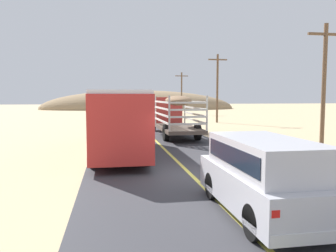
# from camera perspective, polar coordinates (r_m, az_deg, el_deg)

# --- Properties ---
(ground_plane) EXTENTS (240.00, 240.00, 0.00)m
(ground_plane) POSITION_cam_1_polar(r_m,az_deg,el_deg) (12.94, 3.79, -8.24)
(ground_plane) COLOR #CCB284
(road_surface) EXTENTS (8.00, 120.00, 0.02)m
(road_surface) POSITION_cam_1_polar(r_m,az_deg,el_deg) (12.94, 3.79, -8.20)
(road_surface) COLOR #38383D
(road_surface) RESTS_ON ground
(road_centre_line) EXTENTS (0.16, 117.60, 0.00)m
(road_centre_line) POSITION_cam_1_polar(r_m,az_deg,el_deg) (12.94, 3.79, -8.14)
(road_centre_line) COLOR #D8CC4C
(road_centre_line) RESTS_ON road_surface
(suv_near) EXTENTS (1.90, 4.62, 1.93)m
(suv_near) POSITION_cam_1_polar(r_m,az_deg,el_deg) (8.67, 15.97, -7.71)
(suv_near) COLOR silver
(suv_near) RESTS_ON road_surface
(livestock_truck) EXTENTS (2.53, 9.70, 3.02)m
(livestock_truck) POSITION_cam_1_polar(r_m,az_deg,el_deg) (26.83, 0.34, 2.52)
(livestock_truck) COLOR #B2332D
(livestock_truck) RESTS_ON road_surface
(bus) EXTENTS (2.54, 10.00, 3.21)m
(bus) POSITION_cam_1_polar(r_m,az_deg,el_deg) (17.35, -8.53, 0.94)
(bus) COLOR red
(bus) RESTS_ON road_surface
(power_pole_near) EXTENTS (2.20, 0.24, 7.09)m
(power_pole_near) POSITION_cam_1_polar(r_m,az_deg,el_deg) (21.22, 25.07, 6.88)
(power_pole_near) COLOR brown
(power_pole_near) RESTS_ON ground
(power_pole_mid) EXTENTS (2.20, 0.24, 7.74)m
(power_pole_mid) POSITION_cam_1_polar(r_m,az_deg,el_deg) (38.70, 8.42, 6.75)
(power_pole_mid) COLOR brown
(power_pole_mid) RESTS_ON ground
(power_pole_far) EXTENTS (2.20, 0.24, 7.07)m
(power_pole_far) POSITION_cam_1_polar(r_m,az_deg,el_deg) (57.37, 2.33, 5.88)
(power_pole_far) COLOR brown
(power_pole_far) RESTS_ON ground
(distant_hill) EXTENTS (46.47, 18.92, 8.92)m
(distant_hill) POSITION_cam_1_polar(r_m,az_deg,el_deg) (80.65, -4.91, 2.91)
(distant_hill) COLOR #997C5A
(distant_hill) RESTS_ON ground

